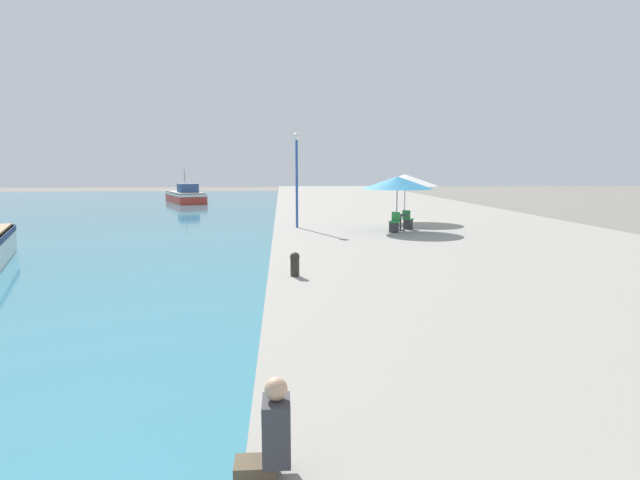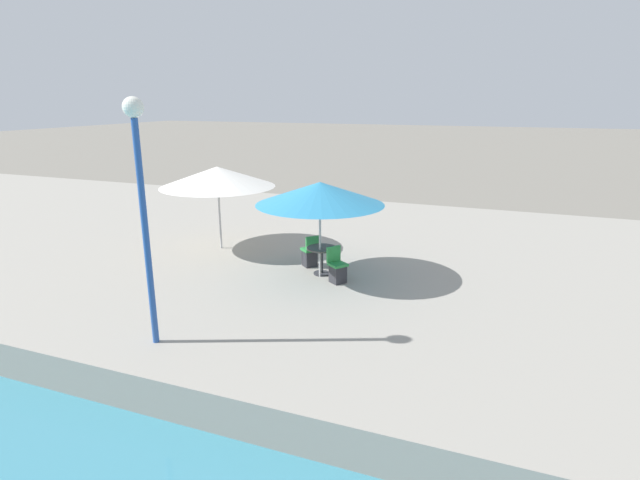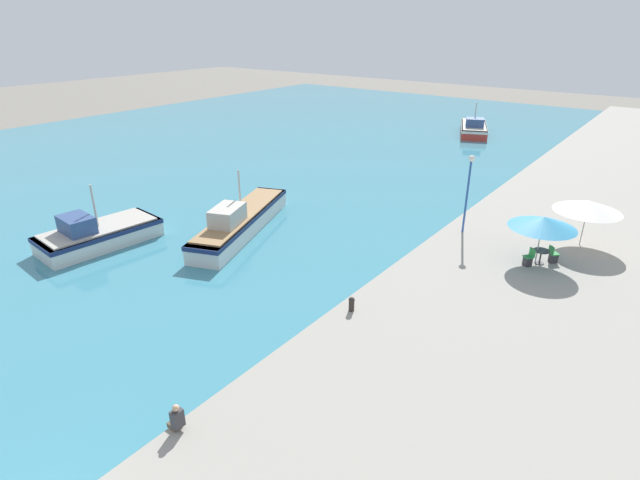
{
  "view_description": "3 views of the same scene",
  "coord_description": "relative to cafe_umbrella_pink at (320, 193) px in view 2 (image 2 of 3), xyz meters",
  "views": [
    {
      "loc": [
        0.39,
        0.79,
        3.66
      ],
      "look_at": [
        1.5,
        15.15,
        1.58
      ],
      "focal_mm": 28.0,
      "sensor_mm": 36.0,
      "label": 1
    },
    {
      "loc": [
        -5.86,
        18.98,
        5.3
      ],
      "look_at": [
        5.7,
        23.42,
        1.78
      ],
      "focal_mm": 28.0,
      "sensor_mm": 36.0,
      "label": 2
    },
    {
      "loc": [
        10.62,
        -1.44,
        12.17
      ],
      "look_at": [
        -4.0,
        18.0,
        1.38
      ],
      "focal_mm": 28.0,
      "sensor_mm": 36.0,
      "label": 3
    }
  ],
  "objects": [
    {
      "name": "quay_promenade",
      "position": [
        2.3,
        13.58,
        -2.61
      ],
      "size": [
        16.0,
        90.0,
        0.78
      ],
      "color": "gray",
      "rests_on": "ground_plane"
    },
    {
      "name": "cafe_umbrella_pink",
      "position": [
        0.0,
        0.0,
        0.0
      ],
      "size": [
        3.28,
        3.28,
        2.51
      ],
      "color": "#B7B7B7",
      "rests_on": "quay_promenade"
    },
    {
      "name": "cafe_umbrella_white",
      "position": [
        1.32,
        3.82,
        0.02
      ],
      "size": [
        3.48,
        3.48,
        2.55
      ],
      "color": "#B7B7B7",
      "rests_on": "quay_promenade"
    },
    {
      "name": "cafe_table",
      "position": [
        0.2,
        0.03,
        -1.69
      ],
      "size": [
        0.8,
        0.8,
        0.74
      ],
      "color": "#333338",
      "rests_on": "quay_promenade"
    },
    {
      "name": "cafe_chair_left",
      "position": [
        0.68,
        0.56,
        -1.9
      ],
      "size": [
        0.59,
        0.59,
        0.91
      ],
      "rotation": [
        0.0,
        0.0,
        -0.74
      ],
      "color": "#2D2D33",
      "rests_on": "quay_promenade"
    },
    {
      "name": "cafe_chair_right",
      "position": [
        -0.23,
        -0.56,
        -1.9
      ],
      "size": [
        0.58,
        0.58,
        0.91
      ],
      "rotation": [
        0.0,
        0.0,
        2.51
      ],
      "color": "#2D2D33",
      "rests_on": "quay_promenade"
    },
    {
      "name": "lamppost",
      "position": [
        -4.56,
        1.64,
        0.87
      ],
      "size": [
        0.36,
        0.36,
        4.56
      ],
      "color": "#28519E",
      "rests_on": "quay_promenade"
    }
  ]
}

